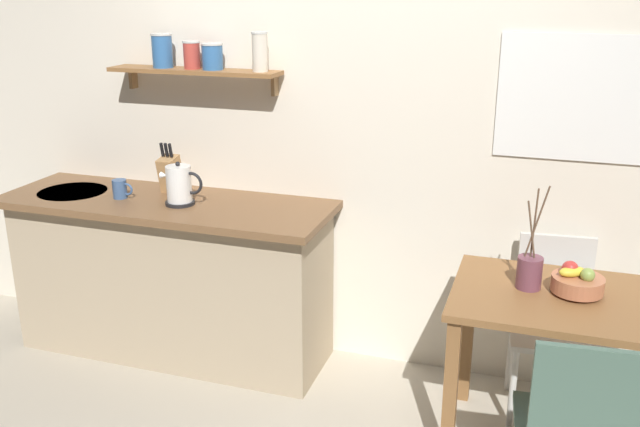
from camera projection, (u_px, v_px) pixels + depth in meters
The scene contains 11 objects.
ground_plane at pixel (323, 411), 3.49m from camera, with size 14.00×14.00×0.00m, color #BCB29E.
back_wall at pixel (401, 122), 3.59m from camera, with size 6.80×0.11×2.70m.
kitchen_counter at pixel (172, 276), 3.93m from camera, with size 1.83×0.63×0.92m.
wall_shelf at pixel (198, 61), 3.67m from camera, with size 0.95×0.20×0.33m.
dining_table at pixel (556, 324), 3.02m from camera, with size 0.89×0.69×0.77m.
dining_chair_far at pixel (553, 317), 3.40m from camera, with size 0.44×0.44×0.87m.
fruit_bowl at pixel (577, 282), 2.97m from camera, with size 0.22×0.22×0.14m.
twig_vase at pixel (529, 271), 3.02m from camera, with size 0.11×0.11×0.47m.
electric_kettle at pixel (180, 186), 3.66m from camera, with size 0.24×0.16×0.23m.
knife_block at pixel (170, 173), 3.88m from camera, with size 0.09×0.15×0.28m.
coffee_mug_by_sink at pixel (120, 189), 3.79m from camera, with size 0.12×0.08×0.10m.
Camera 1 is at (0.93, -2.85, 2.04)m, focal length 39.28 mm.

